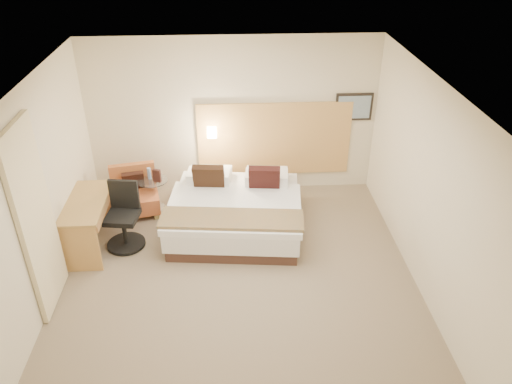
{
  "coord_description": "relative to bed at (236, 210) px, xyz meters",
  "views": [
    {
      "loc": [
        -0.05,
        -5.27,
        4.48
      ],
      "look_at": [
        0.27,
        0.43,
        1.12
      ],
      "focal_mm": 35.0,
      "sensor_mm": 36.0,
      "label": 1
    }
  ],
  "objects": [
    {
      "name": "floor",
      "position": [
        -0.0,
        -1.26,
        -0.33
      ],
      "size": [
        4.8,
        5.0,
        0.02
      ],
      "primitive_type": "cube",
      "color": "#7D6B54",
      "rests_on": "ground"
    },
    {
      "name": "ceiling",
      "position": [
        -0.0,
        -1.26,
        2.39
      ],
      "size": [
        4.8,
        5.0,
        0.02
      ],
      "primitive_type": "cube",
      "color": "silver",
      "rests_on": "floor"
    },
    {
      "name": "wall_back",
      "position": [
        -0.0,
        1.25,
        1.03
      ],
      "size": [
        4.8,
        0.02,
        2.7
      ],
      "primitive_type": "cube",
      "color": "beige",
      "rests_on": "floor"
    },
    {
      "name": "wall_front",
      "position": [
        -0.0,
        -3.77,
        1.03
      ],
      "size": [
        4.8,
        0.02,
        2.7
      ],
      "primitive_type": "cube",
      "color": "beige",
      "rests_on": "floor"
    },
    {
      "name": "wall_left",
      "position": [
        -2.41,
        -1.26,
        1.03
      ],
      "size": [
        0.02,
        5.0,
        2.7
      ],
      "primitive_type": "cube",
      "color": "beige",
      "rests_on": "floor"
    },
    {
      "name": "wall_right",
      "position": [
        2.41,
        -1.26,
        1.03
      ],
      "size": [
        0.02,
        5.0,
        2.7
      ],
      "primitive_type": "cube",
      "color": "beige",
      "rests_on": "floor"
    },
    {
      "name": "headboard_panel",
      "position": [
        0.7,
        1.21,
        0.63
      ],
      "size": [
        2.6,
        0.04,
        1.3
      ],
      "primitive_type": "cube",
      "color": "tan",
      "rests_on": "wall_back"
    },
    {
      "name": "art_frame",
      "position": [
        2.02,
        1.22,
        1.18
      ],
      "size": [
        0.62,
        0.03,
        0.47
      ],
      "primitive_type": "cube",
      "color": "black",
      "rests_on": "wall_back"
    },
    {
      "name": "art_canvas",
      "position": [
        2.02,
        1.2,
        1.18
      ],
      "size": [
        0.54,
        0.01,
        0.39
      ],
      "primitive_type": "cube",
      "color": "#758CA1",
      "rests_on": "wall_back"
    },
    {
      "name": "lamp_arm",
      "position": [
        -0.35,
        1.16,
        0.83
      ],
      "size": [
        0.02,
        0.12,
        0.02
      ],
      "primitive_type": "cylinder",
      "rotation": [
        1.57,
        0.0,
        0.0
      ],
      "color": "silver",
      "rests_on": "wall_back"
    },
    {
      "name": "lamp_shade",
      "position": [
        -0.35,
        1.1,
        0.83
      ],
      "size": [
        0.15,
        0.15,
        0.15
      ],
      "primitive_type": "cube",
      "color": "#FBEAC4",
      "rests_on": "wall_back"
    },
    {
      "name": "curtain",
      "position": [
        -2.36,
        -1.51,
        0.9
      ],
      "size": [
        0.06,
        0.9,
        2.42
      ],
      "primitive_type": "cube",
      "color": "beige",
      "rests_on": "wall_left"
    },
    {
      "name": "bottle_a",
      "position": [
        -1.38,
        0.66,
        0.33
      ],
      "size": [
        0.07,
        0.07,
        0.2
      ],
      "primitive_type": "cylinder",
      "rotation": [
        0.0,
        0.0,
        -0.31
      ],
      "color": "#7E96C3",
      "rests_on": "side_table"
    },
    {
      "name": "menu_folder",
      "position": [
        -1.24,
        0.56,
        0.34
      ],
      "size": [
        0.14,
        0.09,
        0.22
      ],
      "primitive_type": "cube",
      "rotation": [
        0.0,
        0.0,
        -0.31
      ],
      "color": "#341915",
      "rests_on": "side_table"
    },
    {
      "name": "bed",
      "position": [
        0.0,
        0.0,
        0.0
      ],
      "size": [
        2.16,
        2.12,
        0.97
      ],
      "color": "#3F271F",
      "rests_on": "floor"
    },
    {
      "name": "lounge_chair",
      "position": [
        -1.63,
        0.57,
        -0.01
      ],
      "size": [
        0.85,
        0.77,
        0.77
      ],
      "color": "#9F874B",
      "rests_on": "floor"
    },
    {
      "name": "side_table",
      "position": [
        -1.33,
        0.62,
        -0.01
      ],
      "size": [
        0.62,
        0.62,
        0.55
      ],
      "color": "white",
      "rests_on": "floor"
    },
    {
      "name": "desk",
      "position": [
        -2.12,
        -0.38,
        0.3
      ],
      "size": [
        0.58,
        1.25,
        0.78
      ],
      "color": "#A2793F",
      "rests_on": "floor"
    },
    {
      "name": "desk_chair",
      "position": [
        -1.64,
        -0.35,
        0.09
      ],
      "size": [
        0.63,
        0.63,
        0.99
      ],
      "color": "black",
      "rests_on": "floor"
    }
  ]
}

